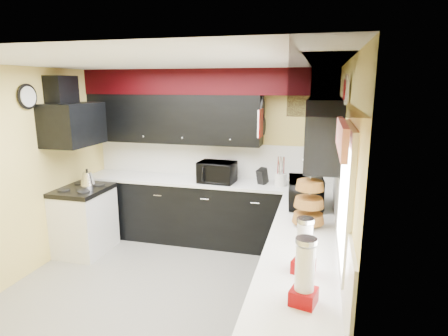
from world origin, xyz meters
name	(u,v)px	position (x,y,z in m)	size (l,w,h in m)	color
ground	(165,293)	(0.00, 0.00, 0.00)	(3.60, 3.60, 0.00)	gray
wall_back	(210,155)	(0.00, 1.80, 1.25)	(3.60, 0.06, 2.50)	#E0C666
wall_right	(340,199)	(1.80, 0.00, 1.25)	(0.06, 3.60, 2.50)	#E0C666
wall_left	(18,176)	(-1.80, 0.00, 1.25)	(0.06, 3.60, 2.50)	#E0C666
ceiling	(156,62)	(0.00, 0.00, 2.50)	(3.60, 3.60, 0.06)	white
cab_back	(205,212)	(0.00, 1.50, 0.45)	(3.60, 0.60, 0.90)	black
cab_right	(301,289)	(1.50, -0.30, 0.45)	(0.60, 3.00, 0.90)	black
counter_back	(204,181)	(0.00, 1.50, 0.92)	(3.62, 0.64, 0.04)	white
counter_right	(304,241)	(1.50, -0.30, 0.92)	(0.64, 3.02, 0.04)	white
splash_back	(210,159)	(0.00, 1.79, 1.19)	(3.60, 0.02, 0.50)	white
splash_right	(338,205)	(1.79, 0.00, 1.19)	(0.02, 3.60, 0.50)	white
upper_back	(173,119)	(-0.50, 1.62, 1.80)	(2.60, 0.35, 0.70)	black
upper_right	(324,128)	(1.62, 0.90, 1.80)	(0.35, 1.80, 0.70)	black
soffit_back	(206,82)	(0.00, 1.62, 2.33)	(3.60, 0.36, 0.35)	black
soffit_right	(327,80)	(1.62, -0.18, 2.33)	(0.36, 3.24, 0.35)	black
stove	(85,222)	(-1.50, 0.75, 0.43)	(0.60, 0.75, 0.86)	white
cooktop	(82,190)	(-1.50, 0.75, 0.89)	(0.62, 0.77, 0.06)	black
hood	(73,124)	(-1.55, 0.75, 1.78)	(0.50, 0.78, 0.55)	black
hood_duct	(62,92)	(-1.68, 0.75, 2.20)	(0.24, 0.40, 0.40)	black
window	(346,195)	(1.79, -0.90, 1.55)	(0.03, 0.86, 0.96)	white
valance	(342,137)	(1.73, -0.90, 1.95)	(0.04, 0.88, 0.20)	red
pan_top	(263,106)	(0.82, 1.55, 2.00)	(0.03, 0.22, 0.40)	black
pan_mid	(261,126)	(0.82, 1.42, 1.75)	(0.03, 0.28, 0.46)	black
pan_low	(264,126)	(0.82, 1.68, 1.72)	(0.03, 0.24, 0.42)	black
cut_board	(260,123)	(0.83, 1.30, 1.80)	(0.03, 0.26, 0.35)	white
baskets	(309,202)	(1.52, 0.05, 1.18)	(0.27, 0.27, 0.50)	brown
clock	(27,97)	(-1.77, 0.25, 2.15)	(0.03, 0.30, 0.30)	black
deco_plate	(346,90)	(1.77, -0.35, 2.25)	(0.03, 0.24, 0.24)	white
toaster_oven	(217,172)	(0.21, 1.43, 1.09)	(0.50, 0.42, 0.29)	black
microwave	(306,192)	(1.47, 0.67, 1.10)	(0.56, 0.38, 0.31)	black
utensil_crock	(280,180)	(1.10, 1.46, 1.03)	(0.16, 0.16, 0.17)	silver
knife_block	(262,176)	(0.85, 1.48, 1.05)	(0.10, 0.14, 0.22)	black
kettle	(87,179)	(-1.51, 0.90, 1.01)	(0.20, 0.20, 0.18)	#B9B9BE
dispenser_a	(304,248)	(1.52, -0.92, 1.14)	(0.15, 0.15, 0.39)	#670706
dispenser_b	(305,273)	(1.54, -1.32, 1.15)	(0.16, 0.16, 0.42)	#60140E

